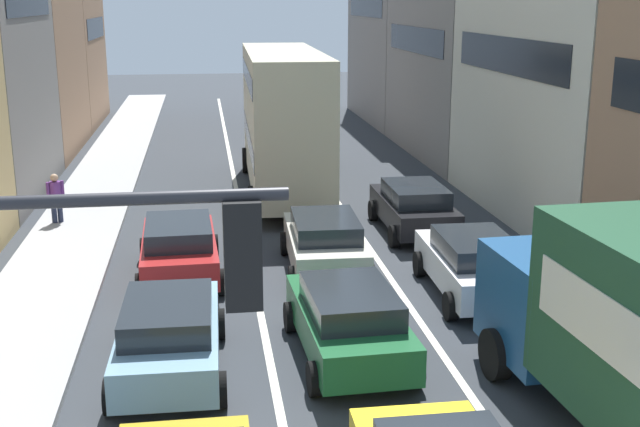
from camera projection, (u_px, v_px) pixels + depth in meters
sidewalk_left at (90, 204)px, 27.38m from camera, size 2.60×64.00×0.14m
lane_stripe_left at (239, 201)px, 28.09m from camera, size 0.16×60.00×0.01m
lane_stripe_right at (335, 198)px, 28.56m from camera, size 0.16×60.00×0.01m
building_row_right at (533, 44)px, 31.26m from camera, size 7.20×43.90×11.90m
sedan_centre_lane_second at (349, 320)px, 15.64m from camera, size 2.20×4.37×1.49m
wagon_left_lane_second at (169, 334)px, 14.98m from camera, size 2.13×4.33×1.49m
hatchback_centre_lane_third at (325, 242)px, 20.68m from camera, size 2.18×4.36×1.49m
sedan_left_lane_third at (179, 247)px, 20.20m from camera, size 2.17×4.35×1.49m
sedan_right_lane_behind_truck at (474, 263)px, 18.97m from camera, size 2.17×4.35×1.49m
wagon_right_lane_far at (414, 207)px, 24.17m from camera, size 2.07×4.31×1.49m
bus_mid_queue_primary at (284, 115)px, 28.59m from camera, size 2.99×10.56×5.06m
pedestrian_near_kerb at (56, 197)px, 24.74m from camera, size 0.50×0.34×1.66m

